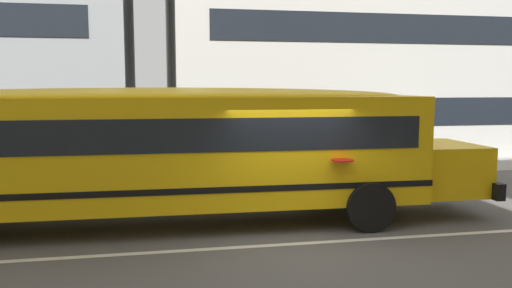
% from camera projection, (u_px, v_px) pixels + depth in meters
% --- Properties ---
extents(ground_plane, '(400.00, 400.00, 0.00)m').
position_uv_depth(ground_plane, '(298.00, 244.00, 9.79)').
color(ground_plane, '#54514F').
extents(sidewalk_far, '(120.00, 3.00, 0.01)m').
position_uv_depth(sidewalk_far, '(233.00, 172.00, 17.76)').
color(sidewalk_far, gray).
rests_on(sidewalk_far, ground_plane).
extents(lane_centreline, '(110.00, 0.16, 0.01)m').
position_uv_depth(lane_centreline, '(298.00, 244.00, 9.79)').
color(lane_centreline, silver).
rests_on(lane_centreline, ground_plane).
extents(school_bus, '(13.11, 3.25, 2.92)m').
position_uv_depth(school_bus, '(169.00, 144.00, 10.97)').
color(school_bus, yellow).
rests_on(school_bus, ground_plane).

